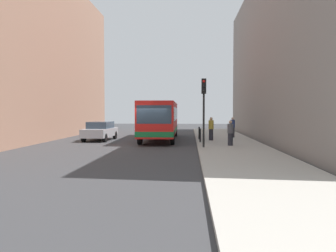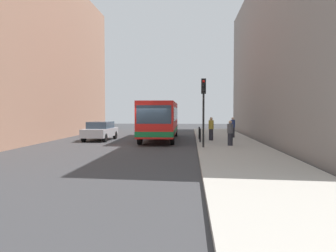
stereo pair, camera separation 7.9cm
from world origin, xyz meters
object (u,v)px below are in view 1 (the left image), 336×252
(traffic_light, at_px, (204,100))
(bus, at_px, (160,118))
(pedestrian_near_signal, at_px, (230,133))
(bollard_mid, at_px, (199,133))
(bollard_near, at_px, (200,135))
(pedestrian_far_sidewalk, at_px, (233,127))
(pedestrian_mid_sidewalk, at_px, (211,129))
(car_beside_bus, at_px, (100,130))

(traffic_light, bearing_deg, bus, 114.72)
(traffic_light, height_order, pedestrian_near_signal, traffic_light)
(bus, relative_size, bollard_mid, 11.64)
(bollard_near, distance_m, pedestrian_far_sidewalk, 5.34)
(bus, xyz_separation_m, pedestrian_far_sidewalk, (5.91, 0.94, -0.75))
(bus, xyz_separation_m, pedestrian_mid_sidewalk, (3.97, -2.02, -0.72))
(traffic_light, distance_m, pedestrian_mid_sidewalk, 5.41)
(pedestrian_near_signal, bearing_deg, pedestrian_mid_sidewalk, 33.85)
(bus, height_order, bollard_mid, bus)
(bollard_near, height_order, pedestrian_near_signal, pedestrian_near_signal)
(pedestrian_far_sidewalk, bearing_deg, traffic_light, -159.16)
(car_beside_bus, relative_size, traffic_light, 1.09)
(pedestrian_mid_sidewalk, bearing_deg, pedestrian_far_sidewalk, 137.49)
(car_beside_bus, bearing_deg, pedestrian_far_sidewalk, -168.39)
(bollard_mid, xyz_separation_m, pedestrian_mid_sidewalk, (0.85, -1.14, 0.38))
(bollard_near, bearing_deg, car_beside_bus, 160.91)
(pedestrian_mid_sidewalk, bearing_deg, bus, -126.14)
(bus, bearing_deg, bollard_mid, 163.52)
(bus, xyz_separation_m, pedestrian_near_signal, (4.94, -5.85, -0.79))
(bus, distance_m, bollard_mid, 3.42)
(pedestrian_near_signal, bearing_deg, bus, 59.77)
(pedestrian_far_sidewalk, bearing_deg, pedestrian_near_signal, -148.53)
(bollard_near, relative_size, pedestrian_far_sidewalk, 0.57)
(car_beside_bus, xyz_separation_m, pedestrian_near_signal, (9.63, -4.95, 0.15))
(bollard_near, bearing_deg, pedestrian_far_sidewalk, 58.41)
(traffic_light, height_order, bollard_mid, traffic_light)
(bus, relative_size, traffic_light, 2.70)
(car_beside_bus, xyz_separation_m, traffic_light, (7.91, -6.09, 2.22))
(pedestrian_mid_sidewalk, bearing_deg, car_beside_bus, -106.55)
(bollard_near, distance_m, pedestrian_near_signal, 2.91)
(car_beside_bus, height_order, pedestrian_mid_sidewalk, pedestrian_mid_sidewalk)
(pedestrian_near_signal, xyz_separation_m, pedestrian_mid_sidewalk, (-0.97, 3.83, 0.08))
(car_beside_bus, bearing_deg, pedestrian_near_signal, 154.58)
(car_beside_bus, distance_m, pedestrian_far_sidewalk, 10.76)
(car_beside_bus, relative_size, pedestrian_far_sidewalk, 2.68)
(bus, xyz_separation_m, bollard_near, (3.12, -3.60, -1.10))
(bus, xyz_separation_m, car_beside_bus, (-4.69, -0.90, -0.94))
(pedestrian_mid_sidewalk, xyz_separation_m, pedestrian_far_sidewalk, (1.94, 2.96, -0.03))
(traffic_light, bearing_deg, bollard_near, 91.69)
(bollard_near, relative_size, bollard_mid, 1.00)
(car_beside_bus, relative_size, bollard_mid, 4.69)
(traffic_light, height_order, pedestrian_mid_sidewalk, traffic_light)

